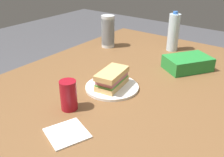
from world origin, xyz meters
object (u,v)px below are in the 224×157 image
object	(u,v)px
sandwich	(112,78)
paper_plate	(112,87)
chip_bag	(188,63)
water_bottle_tall	(173,32)
plastic_cup_stack	(108,31)
soda_can_red	(69,95)
dining_table	(128,97)

from	to	relation	value
sandwich	paper_plate	bearing A→B (deg)	-144.75
chip_bag	water_bottle_tall	bearing A→B (deg)	74.64
plastic_cup_stack	soda_can_red	bearing A→B (deg)	26.07
dining_table	soda_can_red	size ratio (longest dim) A/B	12.70
paper_plate	water_bottle_tall	xyz separation A→B (m)	(-0.64, -0.00, 0.11)
chip_bag	paper_plate	bearing A→B (deg)	-170.81
dining_table	sandwich	world-z (taller)	sandwich
paper_plate	soda_can_red	bearing A→B (deg)	-8.14
paper_plate	chip_bag	world-z (taller)	chip_bag
soda_can_red	plastic_cup_stack	xyz separation A→B (m)	(-0.68, -0.33, 0.04)
paper_plate	chip_bag	distance (m)	0.45
paper_plate	water_bottle_tall	bearing A→B (deg)	-179.63
paper_plate	plastic_cup_stack	bearing A→B (deg)	-140.52
sandwich	water_bottle_tall	size ratio (longest dim) A/B	0.79
dining_table	chip_bag	distance (m)	0.37
sandwich	soda_can_red	bearing A→B (deg)	-8.84
dining_table	paper_plate	distance (m)	0.14
chip_bag	water_bottle_tall	distance (m)	0.31
chip_bag	soda_can_red	bearing A→B (deg)	-165.02
paper_plate	sandwich	bearing A→B (deg)	35.25
water_bottle_tall	dining_table	bearing A→B (deg)	2.91
dining_table	soda_can_red	bearing A→B (deg)	-9.46
dining_table	sandwich	bearing A→B (deg)	-10.80
paper_plate	plastic_cup_stack	distance (m)	0.59
water_bottle_tall	plastic_cup_stack	bearing A→B (deg)	-62.59
dining_table	water_bottle_tall	bearing A→B (deg)	-177.09
dining_table	water_bottle_tall	size ratio (longest dim) A/B	6.39
water_bottle_tall	soda_can_red	bearing A→B (deg)	-1.95
dining_table	plastic_cup_stack	distance (m)	0.55
soda_can_red	plastic_cup_stack	size ratio (longest dim) A/B	0.60
paper_plate	sandwich	distance (m)	0.05
chip_bag	sandwich	bearing A→B (deg)	-170.35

